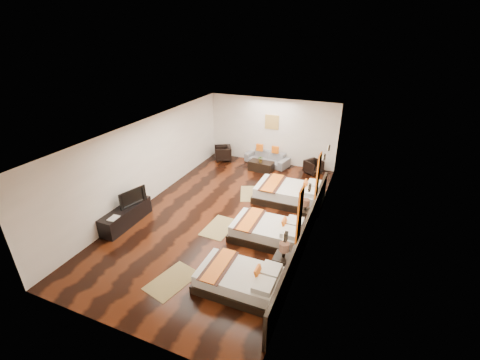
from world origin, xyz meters
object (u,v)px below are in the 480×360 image
at_px(bed_mid, 269,231).
at_px(tv_console, 126,216).
at_px(book, 110,217).
at_px(armchair_left, 223,153).
at_px(nightstand_b, 305,215).
at_px(nightstand_a, 283,263).
at_px(armchair_right, 314,167).
at_px(figurine, 139,193).
at_px(sofa, 267,158).
at_px(coffee_table, 261,166).
at_px(tv, 131,196).
at_px(table_plant, 261,159).
at_px(bed_near, 240,280).
at_px(bed_far, 290,193).

xyz_separation_m(bed_mid, tv_console, (-4.20, -0.91, 0.01)).
bearing_deg(book, armchair_left, 85.70).
distance_m(nightstand_b, book, 5.65).
relative_size(nightstand_a, armchair_right, 1.41).
distance_m(book, armchair_right, 7.89).
relative_size(bed_mid, figurine, 5.35).
bearing_deg(sofa, coffee_table, -75.94).
relative_size(tv_console, coffee_table, 1.80).
distance_m(figurine, armchair_right, 6.89).
bearing_deg(tv, sofa, -6.09).
bearing_deg(book, bed_mid, 19.80).
distance_m(coffee_table, table_plant, 0.34).
bearing_deg(tv, nightstand_b, -53.27).
bearing_deg(armchair_left, armchair_right, 62.45).
bearing_deg(book, armchair_right, 55.33).
height_order(bed_near, coffee_table, bed_near).
distance_m(book, table_plant, 6.34).
distance_m(bed_near, tv_console, 4.35).
relative_size(nightstand_b, armchair_left, 1.12).
xyz_separation_m(bed_far, table_plant, (-1.76, 2.00, 0.24)).
height_order(sofa, coffee_table, sofa).
bearing_deg(bed_mid, tv_console, -167.78).
height_order(bed_far, table_plant, bed_far).
bearing_deg(bed_far, nightstand_a, -78.07).
height_order(armchair_left, table_plant, table_plant).
bearing_deg(bed_far, bed_mid, -90.09).
height_order(sofa, armchair_left, armchair_left).
bearing_deg(nightstand_b, armchair_left, 140.69).
bearing_deg(bed_mid, coffee_table, 111.71).
xyz_separation_m(book, sofa, (2.44, 6.69, -0.28)).
bearing_deg(armchair_right, tv, 174.77).
bearing_deg(bed_far, bed_near, -90.06).
xyz_separation_m(tv, armchair_left, (0.43, 5.49, -0.48)).
distance_m(sofa, armchair_right, 2.06).
bearing_deg(armchair_left, book, -33.51).
bearing_deg(tv_console, armchair_right, 52.68).
xyz_separation_m(bed_far, figurine, (-4.20, -2.58, 0.44)).
xyz_separation_m(nightstand_a, armchair_left, (-4.47, 6.04, 0.02)).
relative_size(tv_console, sofa, 0.94).
relative_size(nightstand_a, book, 2.77).
distance_m(armchair_left, coffee_table, 2.01).
bearing_deg(tv_console, figurine, 90.00).
height_order(bed_far, book, bed_far).
height_order(tv, sofa, tv).
distance_m(sofa, coffee_table, 0.77).
height_order(armchair_right, coffee_table, armchair_right).
relative_size(armchair_left, coffee_table, 0.72).
distance_m(tv, armchair_right, 7.17).
xyz_separation_m(bed_near, bed_far, (0.00, 4.40, 0.05)).
height_order(nightstand_b, armchair_right, nightstand_b).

